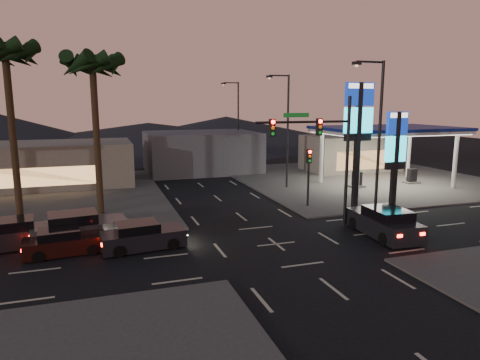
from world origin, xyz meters
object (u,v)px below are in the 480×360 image
object	(u,v)px
car_lane_b_front	(79,228)
suv_station	(384,223)
gas_station	(388,131)
pylon_sign_tall	(358,120)
car_lane_a_mid	(64,242)
traffic_signal_mast	(323,143)
pylon_sign_short	(396,145)
car_lane_b_mid	(16,234)
car_lane_a_front	(142,236)

from	to	relation	value
car_lane_b_front	suv_station	size ratio (longest dim) A/B	1.02
gas_station	pylon_sign_tall	xyz separation A→B (m)	(-7.50, -6.50, 1.31)
car_lane_a_mid	traffic_signal_mast	bearing A→B (deg)	-0.03
gas_station	suv_station	bearing A→B (deg)	-127.01
pylon_sign_short	car_lane_b_front	bearing A→B (deg)	-178.18
pylon_sign_short	car_lane_b_front	distance (m)	21.58
gas_station	suv_station	distance (m)	16.36
pylon_sign_tall	pylon_sign_short	bearing A→B (deg)	-21.80
car_lane_b_mid	pylon_sign_short	bearing A→B (deg)	1.53
car_lane_a_front	suv_station	world-z (taller)	suv_station
pylon_sign_short	suv_station	size ratio (longest dim) A/B	1.35
car_lane_a_front	car_lane_b_mid	bearing A→B (deg)	160.04
pylon_sign_short	car_lane_b_front	world-z (taller)	pylon_sign_short
car_lane_a_mid	car_lane_b_front	world-z (taller)	car_lane_b_front
car_lane_b_mid	car_lane_a_mid	bearing A→B (deg)	-36.73
pylon_sign_tall	car_lane_b_mid	bearing A→B (deg)	-175.68
pylon_sign_short	car_lane_a_front	xyz separation A→B (m)	(-18.02, -2.95, -3.99)
car_lane_a_front	car_lane_a_mid	size ratio (longest dim) A/B	1.10
car_lane_b_front	gas_station	bearing A→B (deg)	17.31
pylon_sign_short	car_lane_b_mid	xyz separation A→B (m)	(-24.35, -0.65, -3.93)
suv_station	car_lane_a_mid	bearing A→B (deg)	171.47
gas_station	pylon_sign_tall	distance (m)	10.01
gas_station	traffic_signal_mast	xyz separation A→B (m)	(-12.24, -10.01, 0.15)
pylon_sign_short	car_lane_a_front	size ratio (longest dim) A/B	1.53
pylon_sign_tall	car_lane_b_front	world-z (taller)	pylon_sign_tall
pylon_sign_short	traffic_signal_mast	xyz separation A→B (m)	(-7.24, -2.51, 0.57)
gas_station	traffic_signal_mast	distance (m)	15.82
traffic_signal_mast	gas_station	bearing A→B (deg)	39.28
gas_station	car_lane_a_mid	bearing A→B (deg)	-159.58
traffic_signal_mast	car_lane_b_front	world-z (taller)	traffic_signal_mast
pylon_sign_short	car_lane_b_front	xyz separation A→B (m)	(-21.22, -0.67, -3.88)
pylon_sign_tall	car_lane_b_mid	distance (m)	22.63
gas_station	car_lane_a_front	world-z (taller)	gas_station
pylon_sign_tall	car_lane_a_front	distance (m)	17.01
car_lane_a_mid	car_lane_b_front	size ratio (longest dim) A/B	0.78
pylon_sign_tall	pylon_sign_short	size ratio (longest dim) A/B	1.29
traffic_signal_mast	car_lane_a_front	world-z (taller)	traffic_signal_mast
car_lane_b_front	suv_station	bearing A→B (deg)	-14.87
traffic_signal_mast	car_lane_a_mid	distance (m)	15.33
traffic_signal_mast	car_lane_b_mid	xyz separation A→B (m)	(-17.11, 1.86, -4.50)
gas_station	pylon_sign_tall	world-z (taller)	pylon_sign_tall
car_lane_b_front	car_lane_b_mid	size ratio (longest dim) A/B	1.07
gas_station	pylon_sign_short	size ratio (longest dim) A/B	1.74
traffic_signal_mast	car_lane_a_mid	world-z (taller)	traffic_signal_mast
suv_station	car_lane_b_front	bearing A→B (deg)	165.13
car_lane_b_front	car_lane_b_mid	world-z (taller)	car_lane_b_front
car_lane_a_mid	car_lane_b_front	distance (m)	1.95
traffic_signal_mast	car_lane_a_front	xyz separation A→B (m)	(-10.78, -0.43, -4.56)
pylon_sign_tall	car_lane_a_mid	distance (m)	20.51
car_lane_a_mid	car_lane_a_front	bearing A→B (deg)	-6.58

